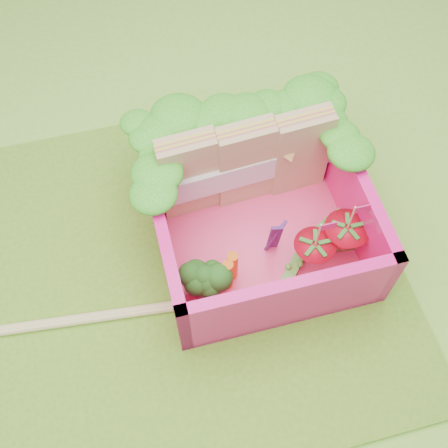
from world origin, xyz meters
TOP-DOWN VIEW (x-y plane):
  - ground at (0.00, 0.00)m, footprint 14.00×14.00m
  - placemat at (0.00, 0.00)m, footprint 2.60×2.60m
  - bento_floor at (0.45, 0.11)m, footprint 1.30×1.30m
  - bento_box at (0.45, 0.11)m, footprint 1.30×1.30m
  - lettuce_ruffle at (0.45, 0.60)m, footprint 1.43×0.83m
  - sandwich_stack at (0.45, 0.45)m, footprint 1.20×0.25m
  - broccoli at (0.02, -0.22)m, footprint 0.33×0.33m
  - carrot_sticks at (0.19, -0.18)m, footprint 0.11×0.12m
  - purple_wedges at (0.51, -0.05)m, footprint 0.08×0.06m
  - strawberry_left at (0.71, -0.20)m, footprint 0.26×0.26m
  - strawberry_right at (0.93, -0.15)m, footprint 0.28×0.28m
  - snap_peas at (0.83, -0.10)m, footprint 0.65×0.51m
  - chopsticks at (-0.95, -0.17)m, footprint 2.01×0.26m

SIDE VIEW (x-z plane):
  - ground at x=0.00m, z-range 0.00..0.00m
  - placemat at x=0.00m, z-range 0.00..0.03m
  - chopsticks at x=-0.95m, z-range 0.03..0.08m
  - bento_floor at x=0.45m, z-range 0.03..0.08m
  - snap_peas at x=0.83m, z-range 0.08..0.13m
  - strawberry_left at x=0.71m, z-range -0.03..0.47m
  - carrot_sticks at x=0.19m, z-range 0.08..0.36m
  - strawberry_right at x=0.93m, z-range -0.03..0.49m
  - broccoli at x=0.02m, z-range 0.13..0.39m
  - purple_wedges at x=0.51m, z-range 0.08..0.46m
  - bento_box at x=0.45m, z-range 0.03..0.58m
  - sandwich_stack at x=0.45m, z-range 0.07..0.73m
  - lettuce_ruffle at x=0.45m, z-range 0.58..0.69m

